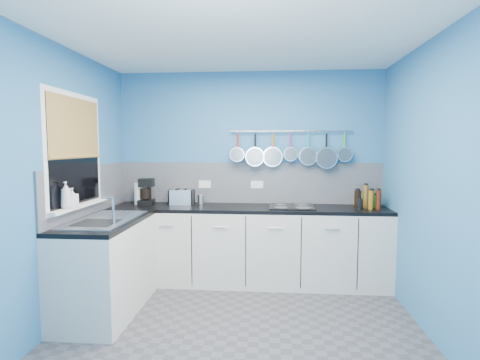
# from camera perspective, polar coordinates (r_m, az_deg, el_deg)

# --- Properties ---
(floor) EXTENTS (3.20, 3.00, 0.02)m
(floor) POSITION_cam_1_polar(r_m,az_deg,el_deg) (3.50, -0.22, -22.18)
(floor) COLOR #47474C
(floor) RESTS_ON ground
(ceiling) EXTENTS (3.20, 3.00, 0.02)m
(ceiling) POSITION_cam_1_polar(r_m,az_deg,el_deg) (3.24, -0.23, 21.49)
(ceiling) COLOR white
(ceiling) RESTS_ON ground
(wall_back) EXTENTS (3.20, 0.02, 2.50)m
(wall_back) POSITION_cam_1_polar(r_m,az_deg,el_deg) (4.63, 1.40, 0.83)
(wall_back) COLOR teal
(wall_back) RESTS_ON ground
(wall_front) EXTENTS (3.20, 0.02, 2.50)m
(wall_front) POSITION_cam_1_polar(r_m,az_deg,el_deg) (1.65, -4.81, -6.97)
(wall_front) COLOR teal
(wall_front) RESTS_ON ground
(wall_left) EXTENTS (0.02, 3.00, 2.50)m
(wall_left) POSITION_cam_1_polar(r_m,az_deg,el_deg) (3.64, -26.36, -0.86)
(wall_left) COLOR teal
(wall_left) RESTS_ON ground
(wall_right) EXTENTS (0.02, 3.00, 2.50)m
(wall_right) POSITION_cam_1_polar(r_m,az_deg,el_deg) (3.39, 27.98, -1.32)
(wall_right) COLOR teal
(wall_right) RESTS_ON ground
(backsplash_back) EXTENTS (3.20, 0.02, 0.50)m
(backsplash_back) POSITION_cam_1_polar(r_m,az_deg,el_deg) (4.62, 1.38, -0.43)
(backsplash_back) COLOR gray
(backsplash_back) RESTS_ON wall_back
(backsplash_left) EXTENTS (0.02, 1.80, 0.50)m
(backsplash_left) POSITION_cam_1_polar(r_m,az_deg,el_deg) (4.16, -21.79, -1.40)
(backsplash_left) COLOR gray
(backsplash_left) RESTS_ON wall_left
(cabinet_run_back) EXTENTS (3.20, 0.60, 0.86)m
(cabinet_run_back) POSITION_cam_1_polar(r_m,az_deg,el_deg) (4.46, 1.14, -10.03)
(cabinet_run_back) COLOR beige
(cabinet_run_back) RESTS_ON ground
(worktop_back) EXTENTS (3.20, 0.60, 0.04)m
(worktop_back) POSITION_cam_1_polar(r_m,az_deg,el_deg) (4.37, 1.15, -4.32)
(worktop_back) COLOR black
(worktop_back) RESTS_ON cabinet_run_back
(cabinet_run_left) EXTENTS (0.60, 1.20, 0.86)m
(cabinet_run_left) POSITION_cam_1_polar(r_m,az_deg,el_deg) (3.92, -19.58, -12.48)
(cabinet_run_left) COLOR beige
(cabinet_run_left) RESTS_ON ground
(worktop_left) EXTENTS (0.60, 1.20, 0.04)m
(worktop_left) POSITION_cam_1_polar(r_m,az_deg,el_deg) (3.81, -19.78, -6.01)
(worktop_left) COLOR black
(worktop_left) RESTS_ON cabinet_run_left
(window_frame) EXTENTS (0.01, 1.00, 1.10)m
(window_frame) POSITION_cam_1_polar(r_m,az_deg,el_deg) (3.87, -23.80, 4.01)
(window_frame) COLOR white
(window_frame) RESTS_ON wall_left
(window_glass) EXTENTS (0.01, 0.90, 1.00)m
(window_glass) POSITION_cam_1_polar(r_m,az_deg,el_deg) (3.87, -23.73, 4.01)
(window_glass) COLOR black
(window_glass) RESTS_ON wall_left
(bamboo_blind) EXTENTS (0.01, 0.90, 0.55)m
(bamboo_blind) POSITION_cam_1_polar(r_m,az_deg,el_deg) (3.87, -23.75, 7.35)
(bamboo_blind) COLOR #9B754C
(bamboo_blind) RESTS_ON wall_left
(window_sill) EXTENTS (0.10, 0.98, 0.03)m
(window_sill) POSITION_cam_1_polar(r_m,az_deg,el_deg) (3.90, -23.20, -3.57)
(window_sill) COLOR white
(window_sill) RESTS_ON wall_left
(sink_unit) EXTENTS (0.50, 0.95, 0.01)m
(sink_unit) POSITION_cam_1_polar(r_m,az_deg,el_deg) (3.81, -19.79, -5.66)
(sink_unit) COLOR silver
(sink_unit) RESTS_ON worktop_left
(mixer_tap) EXTENTS (0.12, 0.08, 0.26)m
(mixer_tap) POSITION_cam_1_polar(r_m,az_deg,el_deg) (3.56, -18.71, -4.30)
(mixer_tap) COLOR silver
(mixer_tap) RESTS_ON worktop_left
(socket_left) EXTENTS (0.15, 0.01, 0.09)m
(socket_left) POSITION_cam_1_polar(r_m,az_deg,el_deg) (4.67, -5.38, -0.64)
(socket_left) COLOR white
(socket_left) RESTS_ON backsplash_back
(socket_right) EXTENTS (0.15, 0.01, 0.09)m
(socket_right) POSITION_cam_1_polar(r_m,az_deg,el_deg) (4.60, 2.61, -0.70)
(socket_right) COLOR white
(socket_right) RESTS_ON backsplash_back
(pot_rail) EXTENTS (1.45, 0.02, 0.02)m
(pot_rail) POSITION_cam_1_polar(r_m,az_deg,el_deg) (4.56, 7.70, 7.38)
(pot_rail) COLOR silver
(pot_rail) RESTS_ON wall_back
(soap_bottle_a) EXTENTS (0.11, 0.11, 0.24)m
(soap_bottle_a) POSITION_cam_1_polar(r_m,az_deg,el_deg) (3.64, -24.95, -2.09)
(soap_bottle_a) COLOR white
(soap_bottle_a) RESTS_ON window_sill
(soap_bottle_b) EXTENTS (0.10, 0.10, 0.17)m
(soap_bottle_b) POSITION_cam_1_polar(r_m,az_deg,el_deg) (3.73, -24.14, -2.41)
(soap_bottle_b) COLOR white
(soap_bottle_b) RESTS_ON window_sill
(paper_towel) EXTENTS (0.14, 0.14, 0.26)m
(paper_towel) POSITION_cam_1_polar(r_m,az_deg,el_deg) (4.69, -15.11, -2.01)
(paper_towel) COLOR white
(paper_towel) RESTS_ON worktop_back
(coffee_maker) EXTENTS (0.19, 0.21, 0.31)m
(coffee_maker) POSITION_cam_1_polar(r_m,az_deg,el_deg) (4.65, -14.08, -1.72)
(coffee_maker) COLOR black
(coffee_maker) RESTS_ON worktop_back
(toaster) EXTENTS (0.30, 0.20, 0.18)m
(toaster) POSITION_cam_1_polar(r_m,az_deg,el_deg) (4.58, -8.87, -2.56)
(toaster) COLOR silver
(toaster) RESTS_ON worktop_back
(canister) EXTENTS (0.10, 0.10, 0.12)m
(canister) POSITION_cam_1_polar(r_m,az_deg,el_deg) (4.55, -5.96, -2.98)
(canister) COLOR silver
(canister) RESTS_ON worktop_back
(hob) EXTENTS (0.51, 0.45, 0.01)m
(hob) POSITION_cam_1_polar(r_m,az_deg,el_deg) (4.37, 7.86, -4.03)
(hob) COLOR black
(hob) RESTS_ON worktop_back
(pan_0) EXTENTS (0.18, 0.11, 0.37)m
(pan_0) POSITION_cam_1_polar(r_m,az_deg,el_deg) (4.56, -0.35, 5.11)
(pan_0) COLOR silver
(pan_0) RESTS_ON pot_rail
(pan_1) EXTENTS (0.23, 0.10, 0.42)m
(pan_1) POSITION_cam_1_polar(r_m,az_deg,el_deg) (4.54, 2.32, 4.77)
(pan_1) COLOR silver
(pan_1) RESTS_ON pot_rail
(pan_2) EXTENTS (0.24, 0.06, 0.43)m
(pan_2) POSITION_cam_1_polar(r_m,az_deg,el_deg) (4.54, 5.00, 4.73)
(pan_2) COLOR silver
(pan_2) RESTS_ON pot_rail
(pan_3) EXTENTS (0.17, 0.10, 0.36)m
(pan_3) POSITION_cam_1_polar(r_m,az_deg,el_deg) (4.55, 7.68, 5.12)
(pan_3) COLOR silver
(pan_3) RESTS_ON pot_rail
(pan_4) EXTENTS (0.22, 0.07, 0.41)m
(pan_4) POSITION_cam_1_polar(r_m,az_deg,el_deg) (4.56, 10.34, 4.79)
(pan_4) COLOR silver
(pan_4) RESTS_ON pot_rail
(pan_5) EXTENTS (0.26, 0.09, 0.45)m
(pan_5) POSITION_cam_1_polar(r_m,az_deg,el_deg) (4.59, 12.98, 4.49)
(pan_5) COLOR silver
(pan_5) RESTS_ON pot_rail
(pan_6) EXTENTS (0.18, 0.07, 0.37)m
(pan_6) POSITION_cam_1_polar(r_m,az_deg,el_deg) (4.62, 15.60, 4.93)
(pan_6) COLOR silver
(pan_6) RESTS_ON pot_rail
(condiment_0) EXTENTS (0.07, 0.07, 0.19)m
(condiment_0) POSITION_cam_1_polar(r_m,az_deg,el_deg) (4.59, 19.42, -2.68)
(condiment_0) COLOR olive
(condiment_0) RESTS_ON worktop_back
(condiment_1) EXTENTS (0.07, 0.07, 0.16)m
(condiment_1) POSITION_cam_1_polar(r_m,az_deg,el_deg) (4.61, 18.43, -2.80)
(condiment_1) COLOR #3F721E
(condiment_1) RESTS_ON worktop_back
(condiment_2) EXTENTS (0.07, 0.07, 0.11)m
(condiment_2) POSITION_cam_1_polar(r_m,az_deg,el_deg) (4.57, 17.32, -3.19)
(condiment_2) COLOR brown
(condiment_2) RESTS_ON worktop_back
(condiment_3) EXTENTS (0.07, 0.07, 0.15)m
(condiment_3) POSITION_cam_1_polar(r_m,az_deg,el_deg) (4.54, 19.98, -3.08)
(condiment_3) COLOR #265919
(condiment_3) RESTS_ON worktop_back
(condiment_4) EXTENTS (0.06, 0.06, 0.26)m
(condiment_4) POSITION_cam_1_polar(r_m,az_deg,el_deg) (4.48, 18.59, -2.40)
(condiment_4) COLOR brown
(condiment_4) RESTS_ON worktop_back
(condiment_5) EXTENTS (0.07, 0.07, 0.20)m
(condiment_5) POSITION_cam_1_polar(r_m,az_deg,el_deg) (4.47, 17.45, -2.77)
(condiment_5) COLOR black
(condiment_5) RESTS_ON worktop_back
(condiment_6) EXTENTS (0.05, 0.05, 0.21)m
(condiment_6) POSITION_cam_1_polar(r_m,az_deg,el_deg) (4.44, 20.32, -2.84)
(condiment_6) COLOR #4C190C
(condiment_6) RESTS_ON worktop_back
(condiment_7) EXTENTS (0.06, 0.06, 0.21)m
(condiment_7) POSITION_cam_1_polar(r_m,az_deg,el_deg) (4.41, 19.27, -2.87)
(condiment_7) COLOR #8C5914
(condiment_7) RESTS_ON worktop_back
(condiment_8) EXTENTS (0.07, 0.07, 0.10)m
(condiment_8) POSITION_cam_1_polar(r_m,az_deg,el_deg) (4.37, 17.74, -3.61)
(condiment_8) COLOR black
(condiment_8) RESTS_ON worktop_back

